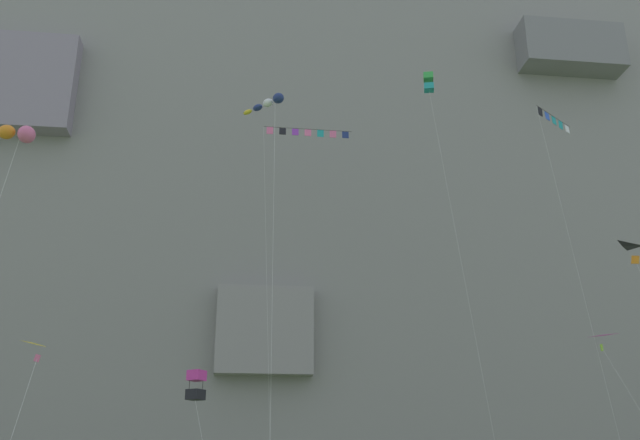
% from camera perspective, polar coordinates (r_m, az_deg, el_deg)
% --- Properties ---
extents(cliff_face, '(180.00, 33.76, 72.11)m').
position_cam_1_polar(cliff_face, '(80.56, -4.63, 3.46)').
color(cliff_face, gray).
rests_on(cliff_face, ground).
extents(kite_delta_mid_right, '(3.34, 6.26, 11.56)m').
position_cam_1_polar(kite_delta_mid_right, '(46.42, 21.96, -9.66)').
color(kite_delta_mid_right, '#CC3399').
rests_on(kite_delta_mid_right, ground).
extents(kite_windsock_far_left, '(2.44, 6.38, 24.00)m').
position_cam_1_polar(kite_windsock_far_left, '(39.89, -4.21, 9.43)').
color(kite_windsock_far_left, navy).
rests_on(kite_windsock_far_left, ground).
extents(kite_box_high_center, '(2.18, 2.23, 8.21)m').
position_cam_1_polar(kite_box_high_center, '(31.28, -10.09, -13.19)').
color(kite_box_high_center, '#CC3399').
rests_on(kite_box_high_center, ground).
extents(kite_banner_upper_right, '(3.93, 3.62, 28.80)m').
position_cam_1_polar(kite_banner_upper_right, '(54.01, 18.75, 6.74)').
color(kite_banner_upper_right, black).
rests_on(kite_banner_upper_right, ground).
extents(kite_delta_low_right, '(1.07, 5.20, 8.33)m').
position_cam_1_polar(kite_delta_low_right, '(28.84, -21.89, -11.01)').
color(kite_delta_low_right, yellow).
rests_on(kite_delta_low_right, ground).
extents(kite_box_far_right, '(2.50, 3.99, 30.96)m').
position_cam_1_polar(kite_box_far_right, '(51.17, 8.90, 10.88)').
color(kite_box_far_right, green).
rests_on(kite_box_far_right, ground).
extents(kite_windsock_front_field, '(3.31, 5.18, 17.44)m').
position_cam_1_polar(kite_windsock_front_field, '(31.06, -24.14, 6.50)').
color(kite_windsock_front_field, pink).
rests_on(kite_windsock_front_field, ground).
extents(kite_banner_upper_mid, '(7.07, 1.52, 29.88)m').
position_cam_1_polar(kite_banner_upper_mid, '(55.42, -1.16, 6.31)').
color(kite_banner_upper_mid, black).
rests_on(kite_banner_upper_mid, ground).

